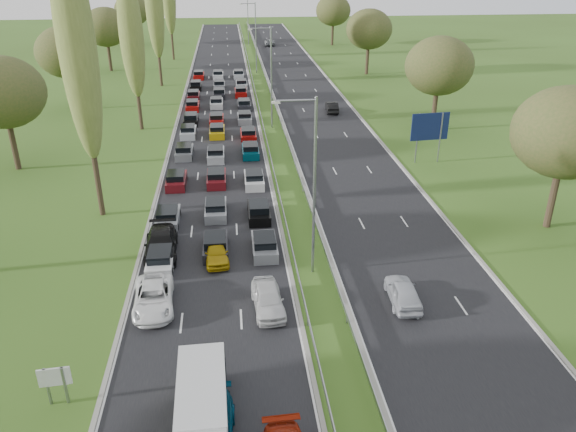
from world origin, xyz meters
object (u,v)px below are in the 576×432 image
direction_sign (430,129)px  white_van_rear (202,397)px  info_sign (55,381)px  near_car_3 (161,244)px  near_car_2 (154,298)px

direction_sign → white_van_rear: bearing=-123.4°
white_van_rear → info_sign: size_ratio=2.67×
near_car_3 → direction_sign: size_ratio=1.06×
near_car_2 → info_sign: (-3.67, -7.68, 0.64)m
near_car_2 → near_car_3: (-0.20, 6.77, 0.09)m
near_car_2 → white_van_rear: (3.28, -9.29, 0.43)m
near_car_2 → info_sign: 8.54m
info_sign → direction_sign: size_ratio=0.40×
near_car_3 → direction_sign: (25.33, 17.03, 2.75)m
near_car_3 → direction_sign: bearing=31.2°
near_car_2 → direction_sign: 34.73m
near_car_2 → white_van_rear: bearing=-74.8°
near_car_3 → white_van_rear: (3.47, -16.06, 0.33)m
near_car_2 → near_car_3: 6.78m
near_car_2 → direction_sign: direction_sign is taller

